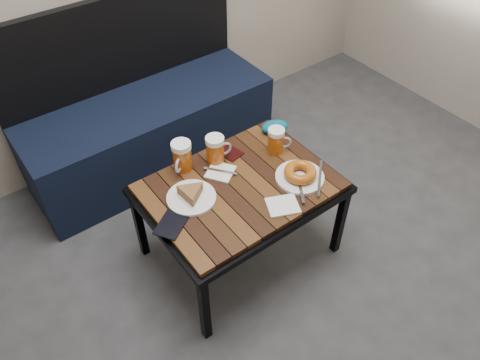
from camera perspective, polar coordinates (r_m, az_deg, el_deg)
bench at (r=2.75m, az=-11.20°, el=6.64°), size 1.40×0.50×0.95m
cafe_table at (r=2.08m, az=0.00°, el=-1.42°), size 0.84×0.62×0.47m
beer_mug_left at (r=2.09m, az=-7.10°, el=2.91°), size 0.13×0.12×0.14m
beer_mug_centre at (r=2.12m, az=-2.97°, el=3.75°), size 0.13×0.09×0.14m
beer_mug_right at (r=2.18m, az=4.45°, el=4.85°), size 0.11×0.10×0.12m
plate_pie at (r=1.98m, az=-5.98°, el=-1.83°), size 0.21×0.21×0.06m
plate_bagel at (r=2.08m, az=7.34°, el=0.68°), size 0.26×0.25×0.06m
napkin_left at (r=2.10m, az=-2.41°, el=1.01°), size 0.16×0.16×0.01m
napkin_right at (r=1.97m, az=5.23°, el=-3.11°), size 0.16×0.15×0.01m
passport_navy at (r=1.91m, az=-8.37°, el=-5.38°), size 0.17×0.16×0.01m
passport_burgundy at (r=2.20m, az=-1.32°, el=3.40°), size 0.11×0.13×0.01m
knit_pouch at (r=2.32m, az=4.25°, el=6.48°), size 0.16×0.13×0.06m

